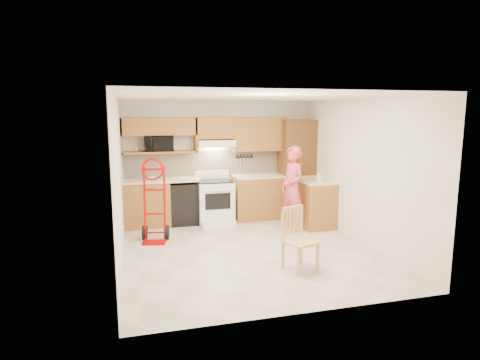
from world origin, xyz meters
name	(u,v)px	position (x,y,z in m)	size (l,w,h in m)	color
floor	(248,250)	(0.00, 0.00, -0.01)	(4.00, 4.50, 0.02)	beige
ceiling	(248,96)	(0.00, 0.00, 2.51)	(4.00, 4.50, 0.02)	white
wall_back	(219,160)	(0.00, 2.26, 1.25)	(4.00, 0.02, 2.50)	white
wall_front	(305,207)	(0.00, -2.26, 1.25)	(4.00, 0.02, 2.50)	white
wall_left	(118,181)	(-2.01, 0.00, 1.25)	(0.02, 4.50, 2.50)	white
wall_right	(359,171)	(2.01, 0.00, 1.25)	(0.02, 4.50, 2.50)	white
backsplash	(219,163)	(0.00, 2.23, 1.20)	(3.92, 0.03, 0.55)	beige
lower_cab_left	(147,204)	(-1.55, 1.95, 0.45)	(0.90, 0.60, 0.90)	#96622C
dishwasher	(184,203)	(-0.80, 1.95, 0.42)	(0.60, 0.60, 0.85)	black
lower_cab_right	(260,197)	(0.83, 1.95, 0.45)	(1.14, 0.60, 0.90)	#96622C
countertop_left	(161,180)	(-1.25, 1.95, 0.92)	(1.50, 0.63, 0.04)	beige
countertop_right	(260,176)	(0.83, 1.95, 0.92)	(1.14, 0.63, 0.04)	beige
cab_return_right	(313,203)	(1.70, 1.15, 0.45)	(0.60, 1.00, 0.90)	#96622C
countertop_return	(314,180)	(1.70, 1.15, 0.92)	(0.63, 1.00, 0.04)	beige
pantry_tall	(296,169)	(1.65, 1.95, 1.05)	(0.70, 0.60, 2.10)	brown
upper_cab_left	(159,127)	(-1.25, 2.08, 1.98)	(1.50, 0.33, 0.34)	#96622C
upper_shelf_mw	(160,152)	(-1.25, 2.08, 1.47)	(1.50, 0.33, 0.04)	#96622C
upper_cab_center	(215,128)	(-0.12, 2.08, 1.94)	(0.76, 0.33, 0.44)	#96622C
upper_cab_right	(259,134)	(0.83, 2.08, 1.80)	(1.14, 0.33, 0.70)	#96622C
range_hood	(215,143)	(-0.12, 2.02, 1.63)	(0.76, 0.46, 0.14)	white
knife_strip	(244,160)	(0.55, 2.21, 1.24)	(0.40, 0.05, 0.29)	black
microwave	(159,143)	(-1.27, 2.08, 1.65)	(0.57, 0.38, 0.31)	black
range	(215,198)	(-0.19, 1.75, 0.53)	(0.71, 0.94, 1.05)	white
person	(292,188)	(1.16, 0.93, 0.82)	(0.60, 0.39, 1.63)	#D5464A
hand_truck	(154,205)	(-1.46, 0.85, 0.67)	(0.52, 0.48, 1.33)	#B30000
dining_chair	(300,240)	(0.49, -1.03, 0.46)	(0.41, 0.45, 0.91)	tan
soap_bottle	(319,176)	(1.70, 0.91, 1.04)	(0.09, 0.09, 0.20)	white
bowl	(150,178)	(-1.46, 1.95, 0.96)	(0.20, 0.20, 0.05)	white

